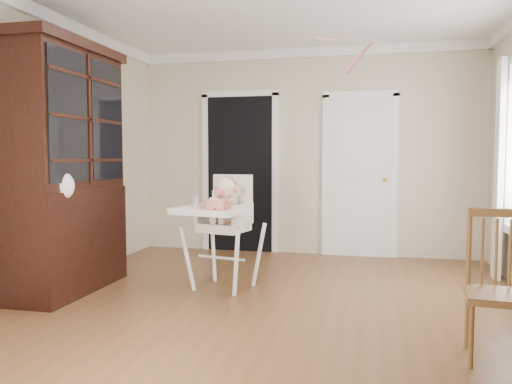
% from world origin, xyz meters
% --- Properties ---
extents(floor, '(5.00, 5.00, 0.00)m').
position_xyz_m(floor, '(0.00, 0.00, 0.00)').
color(floor, brown).
rests_on(floor, ground).
extents(wall_back, '(4.50, 0.00, 4.50)m').
position_xyz_m(wall_back, '(0.00, 2.50, 1.35)').
color(wall_back, beige).
rests_on(wall_back, floor).
extents(wall_left, '(0.00, 5.00, 5.00)m').
position_xyz_m(wall_left, '(-2.25, 0.00, 1.35)').
color(wall_left, beige).
rests_on(wall_left, floor).
extents(doorway, '(1.06, 0.05, 2.22)m').
position_xyz_m(doorway, '(-0.90, 2.48, 1.11)').
color(doorway, black).
rests_on(doorway, wall_back).
extents(closet_door, '(0.96, 0.09, 2.13)m').
position_xyz_m(closet_door, '(0.70, 2.48, 1.02)').
color(closet_door, white).
rests_on(closet_door, wall_back).
extents(high_chair, '(0.80, 0.92, 1.14)m').
position_xyz_m(high_chair, '(-0.56, 0.54, 0.70)').
color(high_chair, white).
rests_on(high_chair, floor).
extents(baby, '(0.31, 0.27, 0.46)m').
position_xyz_m(baby, '(-0.55, 0.57, 0.85)').
color(baby, beige).
rests_on(baby, high_chair).
extents(cake, '(0.24, 0.24, 0.11)m').
position_xyz_m(cake, '(-0.57, 0.29, 0.84)').
color(cake, silver).
rests_on(cake, high_chair).
extents(sippy_cup, '(0.07, 0.07, 0.16)m').
position_xyz_m(sippy_cup, '(-0.82, 0.51, 0.86)').
color(sippy_cup, pink).
rests_on(sippy_cup, high_chair).
extents(china_cabinet, '(0.62, 1.40, 2.36)m').
position_xyz_m(china_cabinet, '(-1.99, 0.12, 1.18)').
color(china_cabinet, black).
rests_on(china_cabinet, floor).
extents(dining_chair, '(0.43, 0.43, 0.95)m').
position_xyz_m(dining_chair, '(1.63, -0.74, 0.44)').
color(dining_chair, brown).
rests_on(dining_chair, floor).
extents(streamer, '(0.24, 0.45, 0.15)m').
position_xyz_m(streamer, '(0.48, 0.01, 2.23)').
color(streamer, pink).
rests_on(streamer, ceiling).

